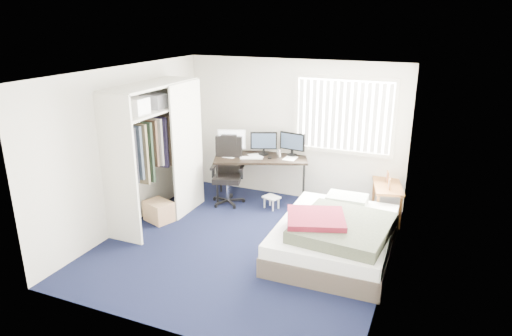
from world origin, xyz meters
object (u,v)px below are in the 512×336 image
object	(u,v)px
desk	(261,155)
nightstand	(387,189)
office_chair	(228,177)
bed	(335,235)

from	to	relation	value
desk	nightstand	xyz separation A→B (m)	(2.24, -0.01, -0.30)
office_chair	bed	size ratio (longest dim) A/B	0.58
nightstand	bed	world-z (taller)	nightstand
bed	nightstand	bearing A→B (deg)	72.05
office_chair	bed	world-z (taller)	office_chair
office_chair	nightstand	size ratio (longest dim) A/B	1.29
desk	nightstand	distance (m)	2.26
nightstand	bed	xyz separation A→B (m)	(-0.49, -1.50, -0.23)
desk	bed	distance (m)	2.38
desk	bed	xyz separation A→B (m)	(1.75, -1.52, -0.54)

